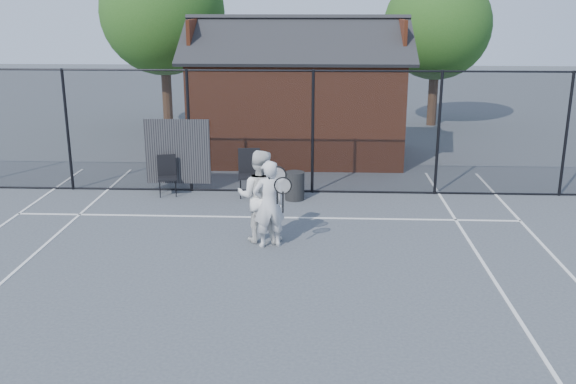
{
  "coord_description": "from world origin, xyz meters",
  "views": [
    {
      "loc": [
        1.1,
        -10.21,
        4.45
      ],
      "look_at": [
        0.58,
        1.24,
        1.1
      ],
      "focal_mm": 40.0,
      "sensor_mm": 36.0,
      "label": 1
    }
  ],
  "objects_px": {
    "chair_left": "(167,176)",
    "player_front": "(269,204)",
    "player_back": "(260,196)",
    "chair_right": "(250,174)",
    "clubhouse": "(297,103)",
    "waste_bin": "(295,186)"
  },
  "relations": [
    {
      "from": "clubhouse",
      "to": "player_back",
      "type": "distance_m",
      "value": 7.47
    },
    {
      "from": "player_front",
      "to": "clubhouse",
      "type": "bearing_deg",
      "value": 87.9
    },
    {
      "from": "clubhouse",
      "to": "player_front",
      "type": "distance_m",
      "value": 7.76
    },
    {
      "from": "clubhouse",
      "to": "chair_right",
      "type": "bearing_deg",
      "value": -102.8
    },
    {
      "from": "player_front",
      "to": "chair_left",
      "type": "relative_size",
      "value": 1.79
    },
    {
      "from": "player_back",
      "to": "chair_right",
      "type": "height_order",
      "value": "player_back"
    },
    {
      "from": "clubhouse",
      "to": "chair_right",
      "type": "relative_size",
      "value": 5.85
    },
    {
      "from": "chair_right",
      "to": "waste_bin",
      "type": "bearing_deg",
      "value": -18.21
    },
    {
      "from": "player_back",
      "to": "chair_right",
      "type": "relative_size",
      "value": 1.63
    },
    {
      "from": "player_front",
      "to": "chair_right",
      "type": "xyz_separation_m",
      "value": [
        -0.72,
        3.32,
        -0.29
      ]
    },
    {
      "from": "player_front",
      "to": "chair_right",
      "type": "bearing_deg",
      "value": 102.2
    },
    {
      "from": "chair_left",
      "to": "chair_right",
      "type": "bearing_deg",
      "value": -13.78
    },
    {
      "from": "player_back",
      "to": "waste_bin",
      "type": "bearing_deg",
      "value": 78.36
    },
    {
      "from": "player_back",
      "to": "player_front",
      "type": "bearing_deg",
      "value": -55.44
    },
    {
      "from": "chair_left",
      "to": "player_front",
      "type": "bearing_deg",
      "value": -64.46
    },
    {
      "from": "chair_left",
      "to": "waste_bin",
      "type": "height_order",
      "value": "chair_left"
    },
    {
      "from": "player_back",
      "to": "waste_bin",
      "type": "distance_m",
      "value": 2.91
    },
    {
      "from": "chair_left",
      "to": "chair_right",
      "type": "distance_m",
      "value": 2.0
    },
    {
      "from": "player_front",
      "to": "chair_right",
      "type": "distance_m",
      "value": 3.41
    },
    {
      "from": "chair_left",
      "to": "waste_bin",
      "type": "bearing_deg",
      "value": -17.94
    },
    {
      "from": "clubhouse",
      "to": "player_back",
      "type": "bearing_deg",
      "value": -93.74
    },
    {
      "from": "player_back",
      "to": "chair_right",
      "type": "distance_m",
      "value": 3.09
    }
  ]
}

